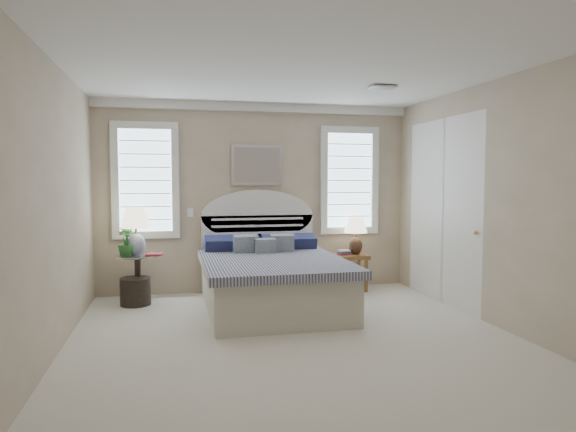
{
  "coord_description": "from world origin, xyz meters",
  "views": [
    {
      "loc": [
        -1.2,
        -4.84,
        1.6
      ],
      "look_at": [
        0.12,
        1.0,
        1.18
      ],
      "focal_mm": 32.0,
      "sensor_mm": 36.0,
      "label": 1
    }
  ],
  "objects_px": {
    "lamp_left": "(136,226)",
    "lamp_right": "(356,231)",
    "bed": "(270,277)",
    "nightstand_right": "(350,264)",
    "floor_pot": "(135,291)",
    "side_table_left": "(138,274)"
  },
  "relations": [
    {
      "from": "floor_pot",
      "to": "lamp_right",
      "type": "xyz_separation_m",
      "value": [
        3.07,
        0.21,
        0.69
      ]
    },
    {
      "from": "bed",
      "to": "lamp_left",
      "type": "relative_size",
      "value": 3.62
    },
    {
      "from": "nightstand_right",
      "to": "floor_pot",
      "type": "xyz_separation_m",
      "value": [
        -2.98,
        -0.21,
        -0.21
      ]
    },
    {
      "from": "bed",
      "to": "nightstand_right",
      "type": "height_order",
      "value": "bed"
    },
    {
      "from": "lamp_left",
      "to": "lamp_right",
      "type": "height_order",
      "value": "lamp_left"
    },
    {
      "from": "bed",
      "to": "lamp_right",
      "type": "xyz_separation_m",
      "value": [
        1.39,
        0.7,
        0.48
      ]
    },
    {
      "from": "lamp_right",
      "to": "lamp_left",
      "type": "bearing_deg",
      "value": -177.51
    },
    {
      "from": "side_table_left",
      "to": "lamp_right",
      "type": "xyz_separation_m",
      "value": [
        3.04,
        0.1,
        0.48
      ]
    },
    {
      "from": "bed",
      "to": "floor_pot",
      "type": "distance_m",
      "value": 1.76
    },
    {
      "from": "lamp_left",
      "to": "bed",
      "type": "bearing_deg",
      "value": -18.74
    },
    {
      "from": "side_table_left",
      "to": "lamp_right",
      "type": "relative_size",
      "value": 1.16
    },
    {
      "from": "nightstand_right",
      "to": "floor_pot",
      "type": "distance_m",
      "value": 2.99
    },
    {
      "from": "lamp_left",
      "to": "lamp_right",
      "type": "bearing_deg",
      "value": 2.49
    },
    {
      "from": "side_table_left",
      "to": "floor_pot",
      "type": "height_order",
      "value": "side_table_left"
    },
    {
      "from": "bed",
      "to": "lamp_right",
      "type": "distance_m",
      "value": 1.63
    },
    {
      "from": "floor_pot",
      "to": "lamp_left",
      "type": "xyz_separation_m",
      "value": [
        0.02,
        0.08,
        0.84
      ]
    },
    {
      "from": "bed",
      "to": "side_table_left",
      "type": "height_order",
      "value": "bed"
    },
    {
      "from": "side_table_left",
      "to": "lamp_right",
      "type": "bearing_deg",
      "value": 1.96
    },
    {
      "from": "side_table_left",
      "to": "nightstand_right",
      "type": "xyz_separation_m",
      "value": [
        2.95,
        0.1,
        -0.0
      ]
    },
    {
      "from": "bed",
      "to": "lamp_right",
      "type": "bearing_deg",
      "value": 26.62
    },
    {
      "from": "bed",
      "to": "floor_pot",
      "type": "bearing_deg",
      "value": 163.9
    },
    {
      "from": "side_table_left",
      "to": "lamp_left",
      "type": "height_order",
      "value": "lamp_left"
    }
  ]
}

